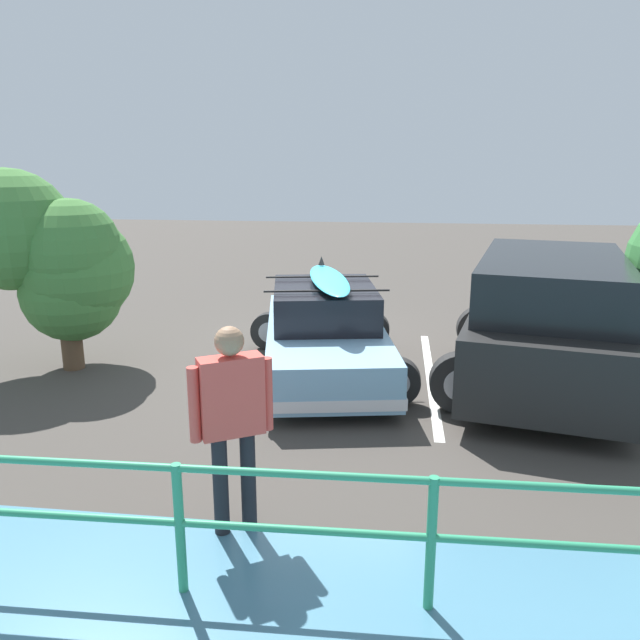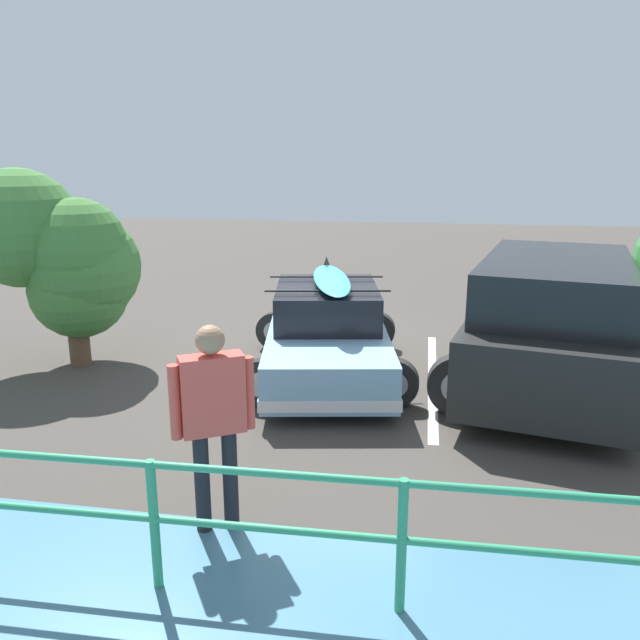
% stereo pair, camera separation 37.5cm
% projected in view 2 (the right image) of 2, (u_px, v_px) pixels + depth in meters
% --- Properties ---
extents(ground_plane, '(44.00, 44.00, 0.02)m').
position_uv_depth(ground_plane, '(340.00, 365.00, 9.47)').
color(ground_plane, '#423D38').
rests_on(ground_plane, ground).
extents(parking_stripe, '(0.12, 4.28, 0.00)m').
position_uv_depth(parking_stripe, '(432.00, 379.00, 8.83)').
color(parking_stripe, silver).
rests_on(parking_stripe, ground).
extents(sedan_car, '(2.67, 4.21, 1.54)m').
position_uv_depth(sedan_car, '(327.00, 333.00, 8.97)').
color(sedan_car, '#729EBC').
rests_on(sedan_car, ground).
extents(suv_car, '(3.21, 4.66, 1.79)m').
position_uv_depth(suv_car, '(552.00, 323.00, 8.22)').
color(suv_car, black).
rests_on(suv_car, ground).
extents(person_bystander, '(0.61, 0.43, 1.77)m').
position_uv_depth(person_bystander, '(213.00, 410.00, 5.02)').
color(person_bystander, black).
rests_on(person_bystander, ground).
extents(railing_fence, '(10.54, 0.27, 1.00)m').
position_uv_depth(railing_fence, '(153.00, 503.00, 4.38)').
color(railing_fence, '#2D9366').
rests_on(railing_fence, ground).
extents(bush_near_left, '(2.46, 1.94, 2.91)m').
position_uv_depth(bush_near_left, '(65.00, 257.00, 9.11)').
color(bush_near_left, brown).
rests_on(bush_near_left, ground).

